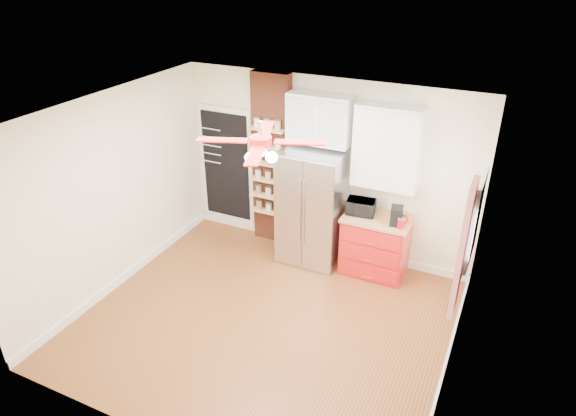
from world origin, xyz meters
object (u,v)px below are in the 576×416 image
at_px(fridge, 312,207).
at_px(coffee_maker, 396,216).
at_px(red_cabinet, 375,245).
at_px(ceiling_fan, 261,142).
at_px(pantry_jar_oats, 259,157).
at_px(canister_left, 401,224).
at_px(toaster_oven, 361,207).

relative_size(fridge, coffee_maker, 6.81).
xyz_separation_m(fridge, red_cabinet, (0.97, 0.05, -0.42)).
xyz_separation_m(ceiling_fan, pantry_jar_oats, (-1.01, 1.80, -0.98)).
bearing_deg(canister_left, red_cabinet, 154.64).
xyz_separation_m(red_cabinet, toaster_oven, (-0.25, -0.01, 0.56)).
distance_m(fridge, canister_left, 1.34).
distance_m(coffee_maker, canister_left, 0.14).
distance_m(ceiling_fan, canister_left, 2.46).
bearing_deg(canister_left, pantry_jar_oats, 172.75).
relative_size(red_cabinet, canister_left, 6.85).
bearing_deg(pantry_jar_oats, toaster_oven, -4.23).
distance_m(fridge, ceiling_fan, 2.25).
relative_size(red_cabinet, coffee_maker, 3.66).
bearing_deg(ceiling_fan, red_cabinet, 61.29).
bearing_deg(toaster_oven, canister_left, -22.24).
bearing_deg(coffee_maker, toaster_oven, 160.44).
height_order(fridge, red_cabinet, fridge).
bearing_deg(fridge, toaster_oven, 3.59).
xyz_separation_m(red_cabinet, coffee_maker, (0.28, -0.09, 0.58)).
relative_size(canister_left, pantry_jar_oats, 1.03).
height_order(red_cabinet, ceiling_fan, ceiling_fan).
relative_size(toaster_oven, pantry_jar_oats, 2.95).
bearing_deg(ceiling_fan, coffee_maker, 53.12).
distance_m(toaster_oven, coffee_maker, 0.54).
distance_m(coffee_maker, pantry_jar_oats, 2.25).
distance_m(canister_left, pantry_jar_oats, 2.36).
relative_size(fridge, ceiling_fan, 1.25).
xyz_separation_m(fridge, ceiling_fan, (0.05, -1.63, 1.55)).
distance_m(ceiling_fan, coffee_maker, 2.43).
bearing_deg(red_cabinet, toaster_oven, -178.84).
height_order(ceiling_fan, canister_left, ceiling_fan).
distance_m(toaster_oven, pantry_jar_oats, 1.73).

